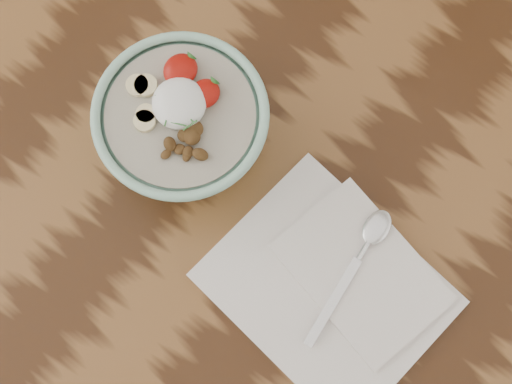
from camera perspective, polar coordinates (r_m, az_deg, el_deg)
table at (r=101.42cm, az=-5.08°, el=1.74°), size 160.00×90.00×75.00cm
breakfast_bowl at (r=86.20cm, az=-5.81°, el=5.29°), size 20.57×20.57×14.00cm
napkin at (r=88.42cm, az=6.28°, el=-7.41°), size 29.03×24.95×1.66cm
spoon at (r=88.19cm, az=8.79°, el=-4.27°), size 4.48×19.25×1.00cm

